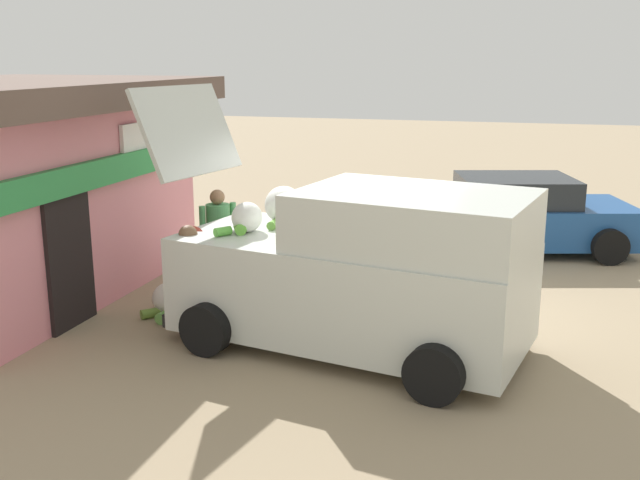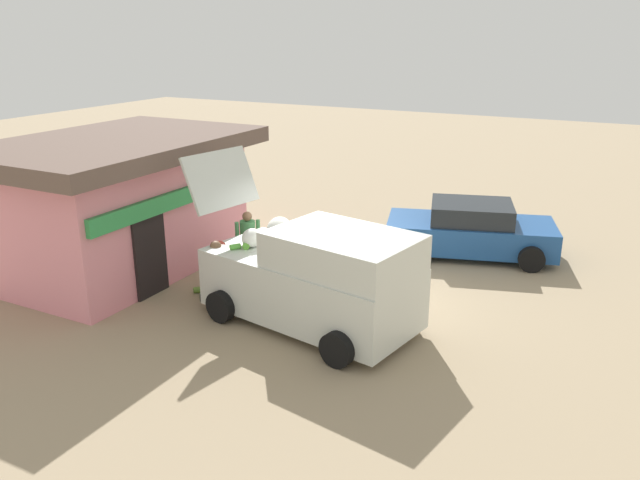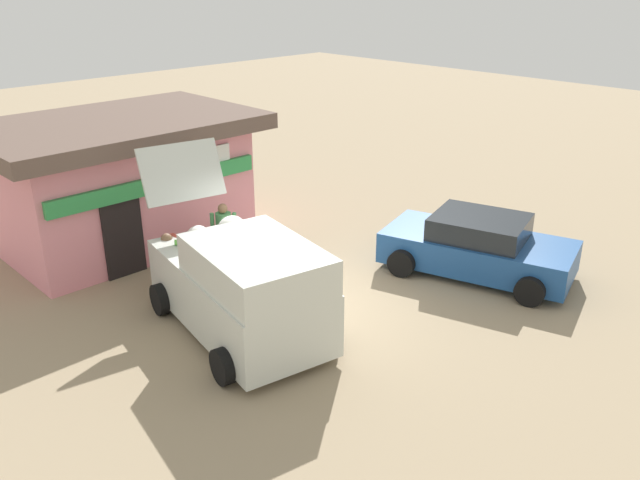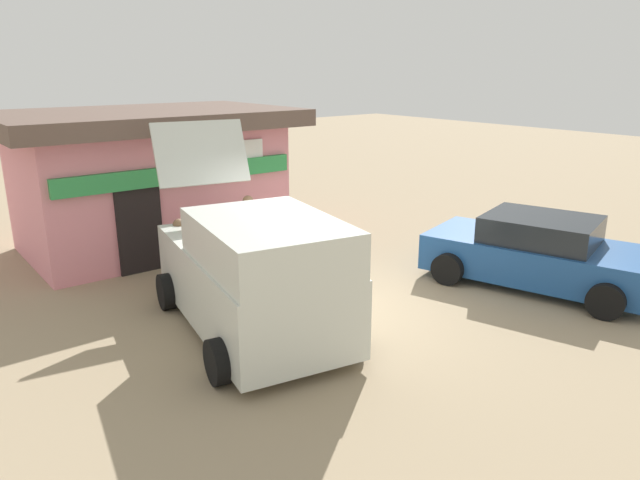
% 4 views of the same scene
% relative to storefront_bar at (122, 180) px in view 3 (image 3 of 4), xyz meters
% --- Properties ---
extents(ground_plane, '(60.00, 60.00, 0.00)m').
position_rel_storefront_bar_xyz_m(ground_plane, '(1.10, -5.01, -1.60)').
color(ground_plane, '#9E896B').
extents(storefront_bar, '(6.24, 4.23, 3.05)m').
position_rel_storefront_bar_xyz_m(storefront_bar, '(0.00, 0.00, 0.00)').
color(storefront_bar, pink).
rests_on(storefront_bar, ground_plane).
extents(delivery_van, '(2.80, 4.79, 3.02)m').
position_rel_storefront_bar_xyz_m(delivery_van, '(-0.69, -5.37, -0.63)').
color(delivery_van, silver).
rests_on(delivery_van, ground_plane).
extents(parked_sedan, '(2.99, 4.36, 1.32)m').
position_rel_storefront_bar_xyz_m(parked_sedan, '(4.55, -6.94, -0.98)').
color(parked_sedan, '#1E4C8C').
rests_on(parked_sedan, ground_plane).
extents(vendor_standing, '(0.48, 0.48, 1.55)m').
position_rel_storefront_bar_xyz_m(vendor_standing, '(0.73, -2.95, -0.70)').
color(vendor_standing, '#726047').
rests_on(vendor_standing, ground_plane).
extents(customer_bending, '(0.80, 0.58, 1.41)m').
position_rel_storefront_bar_xyz_m(customer_bending, '(-0.53, -3.22, -0.73)').
color(customer_bending, navy).
rests_on(customer_bending, ground_plane).
extents(unloaded_banana_pile, '(0.89, 0.71, 0.41)m').
position_rel_storefront_bar_xyz_m(unloaded_banana_pile, '(-0.19, -2.61, -1.41)').
color(unloaded_banana_pile, silver).
rests_on(unloaded_banana_pile, ground_plane).
extents(paint_bucket, '(0.34, 0.34, 0.38)m').
position_rel_storefront_bar_xyz_m(paint_bucket, '(1.59, -2.39, -1.40)').
color(paint_bucket, silver).
rests_on(paint_bucket, ground_plane).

